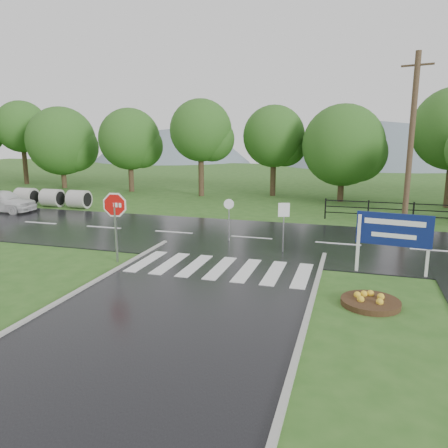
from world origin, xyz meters
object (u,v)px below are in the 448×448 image
(estate_billboard, at_px, (394,233))
(stop_sign, at_px, (115,211))
(culvert_pipes, at_px, (52,198))
(car_white, at_px, (3,212))

(estate_billboard, bearing_deg, stop_sign, -171.94)
(stop_sign, distance_m, estate_billboard, 10.21)
(culvert_pipes, xyz_separation_m, stop_sign, (10.93, -10.24, 1.40))
(stop_sign, bearing_deg, car_white, 149.12)
(stop_sign, bearing_deg, estate_billboard, 8.06)
(culvert_pipes, bearing_deg, car_white, -120.96)
(culvert_pipes, relative_size, car_white, 1.29)
(car_white, bearing_deg, stop_sign, -123.25)
(culvert_pipes, distance_m, car_white, 3.23)
(stop_sign, relative_size, car_white, 0.68)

